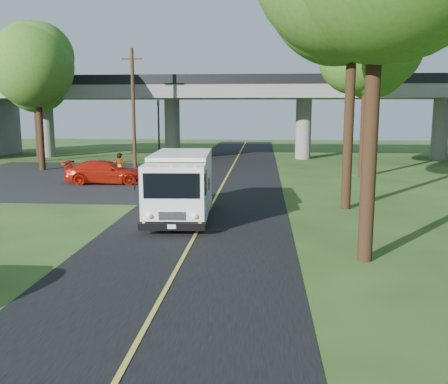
# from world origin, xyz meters

# --- Properties ---
(ground) EXTENTS (120.00, 120.00, 0.00)m
(ground) POSITION_xyz_m (0.00, 0.00, 0.00)
(ground) COLOR #294619
(ground) RESTS_ON ground
(road) EXTENTS (7.00, 90.00, 0.02)m
(road) POSITION_xyz_m (0.00, 10.00, 0.01)
(road) COLOR black
(road) RESTS_ON ground
(parking_lot) EXTENTS (16.00, 18.00, 0.01)m
(parking_lot) POSITION_xyz_m (-11.00, 18.00, 0.01)
(parking_lot) COLOR black
(parking_lot) RESTS_ON ground
(lane_line) EXTENTS (0.12, 90.00, 0.01)m
(lane_line) POSITION_xyz_m (0.00, 10.00, 0.03)
(lane_line) COLOR gold
(lane_line) RESTS_ON road
(overpass) EXTENTS (54.00, 10.00, 7.30)m
(overpass) POSITION_xyz_m (0.00, 32.00, 4.56)
(overpass) COLOR slate
(overpass) RESTS_ON ground
(traffic_signal) EXTENTS (0.18, 0.22, 5.20)m
(traffic_signal) POSITION_xyz_m (-6.00, 26.00, 3.20)
(traffic_signal) COLOR black
(traffic_signal) RESTS_ON ground
(utility_pole) EXTENTS (1.60, 0.26, 9.00)m
(utility_pole) POSITION_xyz_m (-7.50, 24.00, 4.59)
(utility_pole) COLOR #472D19
(utility_pole) RESTS_ON ground
(tree_right_far) EXTENTS (5.77, 5.67, 10.99)m
(tree_right_far) POSITION_xyz_m (9.21, 19.84, 8.30)
(tree_right_far) COLOR #382314
(tree_right_far) RESTS_ON ground
(tree_left_lot) EXTENTS (5.60, 5.50, 10.50)m
(tree_left_lot) POSITION_xyz_m (-13.79, 21.84, 7.90)
(tree_left_lot) COLOR #382314
(tree_left_lot) RESTS_ON ground
(tree_left_far) EXTENTS (5.26, 5.16, 9.89)m
(tree_left_far) POSITION_xyz_m (-16.79, 27.84, 7.45)
(tree_left_far) COLOR #382314
(tree_left_far) RESTS_ON ground
(step_van) EXTENTS (2.72, 6.54, 2.69)m
(step_van) POSITION_xyz_m (-0.99, 6.46, 1.46)
(step_van) COLOR white
(step_van) RESTS_ON ground
(red_sedan) EXTENTS (5.06, 2.46, 1.42)m
(red_sedan) POSITION_xyz_m (-7.16, 15.72, 0.71)
(red_sedan) COLOR #B61B0B
(red_sedan) RESTS_ON ground
(pedestrian) EXTENTS (0.81, 0.68, 1.90)m
(pedestrian) POSITION_xyz_m (-6.25, 15.63, 0.95)
(pedestrian) COLOR gray
(pedestrian) RESTS_ON ground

